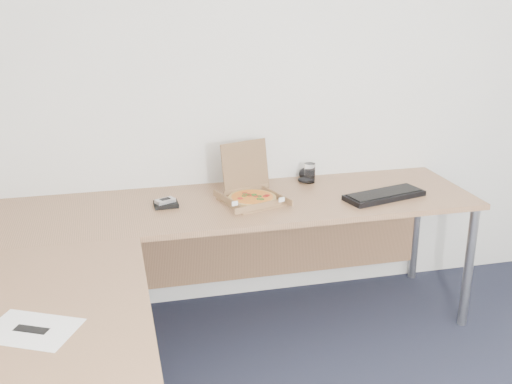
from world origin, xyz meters
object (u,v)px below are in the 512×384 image
object	(u,v)px
drinking_glass	(310,173)
wallet	(166,204)
keyboard	(384,195)
pizza_box	(251,195)
desk	(192,245)

from	to	relation	value
drinking_glass	wallet	xyz separation A→B (m)	(-0.84, -0.20, -0.05)
keyboard	drinking_glass	bearing A→B (deg)	116.47
pizza_box	wallet	world-z (taller)	pizza_box
desk	keyboard	distance (m)	1.12
desk	pizza_box	world-z (taller)	pizza_box
drinking_glass	wallet	distance (m)	0.87
keyboard	wallet	distance (m)	1.16
pizza_box	wallet	xyz separation A→B (m)	(-0.45, 0.03, -0.02)
pizza_box	keyboard	xyz separation A→B (m)	(0.70, -0.12, -0.02)
pizza_box	keyboard	bearing A→B (deg)	-27.93
pizza_box	drinking_glass	distance (m)	0.46
desk	keyboard	size ratio (longest dim) A/B	5.63
keyboard	pizza_box	bearing A→B (deg)	156.18
pizza_box	keyboard	distance (m)	0.71
keyboard	wallet	size ratio (longest dim) A/B	3.64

